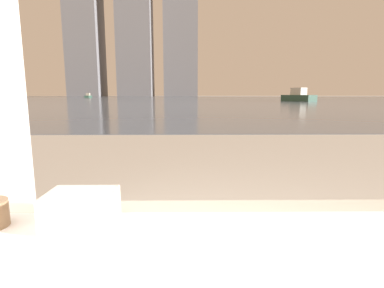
# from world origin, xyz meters

# --- Properties ---
(towel_stack) EXTENTS (0.23, 0.17, 0.12)m
(towel_stack) POSITION_xyz_m (-0.33, 0.87, 0.58)
(towel_stack) COLOR silver
(towel_stack) RESTS_ON bathtub
(harbor_water) EXTENTS (180.00, 110.00, 0.01)m
(harbor_water) POSITION_xyz_m (0.00, 62.00, 0.01)
(harbor_water) COLOR slate
(harbor_water) RESTS_ON ground_plane
(harbor_boat_0) EXTENTS (1.46, 3.54, 1.30)m
(harbor_boat_0) POSITION_xyz_m (-42.01, 70.83, 0.47)
(harbor_boat_0) COLOR navy
(harbor_boat_0) RESTS_ON harbor_water
(harbor_boat_1) EXTENTS (3.55, 4.90, 1.75)m
(harbor_boat_1) POSITION_xyz_m (14.44, 39.22, 0.63)
(harbor_boat_1) COLOR #335647
(harbor_boat_1) RESTS_ON harbor_water
(harbor_boat_2) EXTENTS (1.16, 3.12, 1.16)m
(harbor_boat_2) POSITION_xyz_m (-25.06, 76.27, 0.42)
(harbor_boat_2) COLOR #335647
(harbor_boat_2) RESTS_ON harbor_water
(skyline_tower_0) EXTENTS (11.78, 12.87, 65.34)m
(skyline_tower_0) POSITION_xyz_m (-38.71, 118.00, 32.67)
(skyline_tower_0) COLOR slate
(skyline_tower_0) RESTS_ON ground_plane
(skyline_tower_1) EXTENTS (12.72, 11.13, 58.85)m
(skyline_tower_1) POSITION_xyz_m (-19.95, 118.00, 29.43)
(skyline_tower_1) COLOR slate
(skyline_tower_1) RESTS_ON ground_plane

